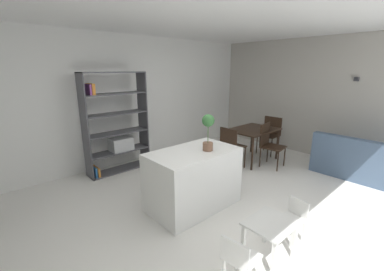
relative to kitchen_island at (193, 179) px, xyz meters
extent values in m
plane|color=silver|center=(0.18, -0.16, -0.45)|extent=(10.09, 10.09, 0.00)
cube|color=white|center=(0.18, -0.16, 2.35)|extent=(7.33, 5.36, 0.06)
cube|color=white|center=(0.18, 2.49, 0.94)|extent=(7.33, 0.06, 2.77)
cube|color=#B2ADA3|center=(3.81, -0.16, 0.94)|extent=(0.06, 5.36, 2.77)
cube|color=white|center=(0.00, 0.00, 0.00)|extent=(1.35, 0.80, 0.89)
cylinder|color=brown|center=(0.18, -0.12, 0.51)|extent=(0.15, 0.15, 0.12)
cylinder|color=#476633|center=(0.18, -0.12, 0.70)|extent=(0.01, 0.01, 0.26)
sphere|color=#346935|center=(0.18, -0.12, 0.90)|extent=(0.18, 0.18, 0.18)
cube|color=#4C4C51|center=(-0.80, 2.09, 0.56)|extent=(0.02, 0.37, 2.01)
cube|color=#4C4C51|center=(0.44, 2.09, 0.56)|extent=(0.02, 0.37, 2.01)
cube|color=#4C4C51|center=(-0.18, 2.09, 1.55)|extent=(1.26, 0.37, 0.02)
cube|color=#4C4C51|center=(-0.18, 2.09, -0.44)|extent=(1.26, 0.37, 0.02)
cube|color=#4C4C51|center=(-0.18, 2.09, -0.03)|extent=(1.22, 0.37, 0.02)
cube|color=#4C4C51|center=(-0.18, 2.09, 0.36)|extent=(1.22, 0.37, 0.02)
cube|color=#4C4C51|center=(-0.18, 2.09, 0.75)|extent=(1.22, 0.37, 0.02)
cube|color=#4C4C51|center=(-0.18, 2.09, 1.15)|extent=(1.22, 0.37, 0.02)
cube|color=#2D6BAD|center=(-0.73, 2.09, -0.33)|extent=(0.03, 0.31, 0.20)
cube|color=orange|center=(-0.67, 2.09, -0.34)|extent=(0.04, 0.31, 0.18)
cube|color=#8E4793|center=(-0.68, 2.09, 1.25)|extent=(0.03, 0.31, 0.19)
cube|color=orange|center=(-0.62, 2.09, 1.26)|extent=(0.06, 0.31, 0.20)
cube|color=#B7BABC|center=(-0.12, 2.09, 0.11)|extent=(0.44, 0.32, 0.26)
cube|color=silver|center=(-0.15, -1.40, 0.00)|extent=(0.52, 0.45, 0.03)
cube|color=silver|center=(-0.37, -1.58, -0.23)|extent=(0.04, 0.04, 0.44)
cube|color=silver|center=(0.07, -1.58, -0.23)|extent=(0.04, 0.04, 0.44)
cube|color=silver|center=(-0.37, -1.21, -0.23)|extent=(0.04, 0.04, 0.44)
cube|color=silver|center=(0.07, -1.21, -0.23)|extent=(0.04, 0.04, 0.44)
cube|color=white|center=(-0.65, -1.40, -0.14)|extent=(0.33, 0.33, 0.02)
cube|color=white|center=(-0.78, -1.41, -0.01)|extent=(0.05, 0.30, 0.24)
cube|color=white|center=(-0.51, -1.51, -0.30)|extent=(0.03, 0.03, 0.30)
cube|color=white|center=(-0.54, -1.26, -0.30)|extent=(0.03, 0.03, 0.30)
cube|color=white|center=(-0.78, -1.29, -0.30)|extent=(0.03, 0.03, 0.30)
cube|color=silver|center=(0.35, -1.40, -0.16)|extent=(0.31, 0.31, 0.02)
cube|color=silver|center=(0.47, -1.42, -0.04)|extent=(0.07, 0.27, 0.22)
cube|color=silver|center=(0.26, -1.27, -0.31)|extent=(0.03, 0.03, 0.27)
cube|color=silver|center=(0.22, -1.49, -0.31)|extent=(0.03, 0.03, 0.27)
cube|color=silver|center=(0.47, -1.31, -0.31)|extent=(0.03, 0.03, 0.27)
cube|color=silver|center=(0.44, -1.52, -0.31)|extent=(0.03, 0.03, 0.27)
cube|color=black|center=(2.36, 0.57, 0.28)|extent=(1.12, 0.83, 0.03)
cylinder|color=black|center=(1.86, 0.22, -0.09)|extent=(0.04, 0.04, 0.71)
cylinder|color=black|center=(2.86, 0.22, -0.09)|extent=(0.04, 0.04, 0.71)
cylinder|color=black|center=(1.86, 0.93, -0.09)|extent=(0.04, 0.04, 0.71)
cylinder|color=black|center=(2.86, 0.93, -0.09)|extent=(0.04, 0.04, 0.71)
cube|color=black|center=(3.04, 0.57, 0.03)|extent=(0.42, 0.47, 0.03)
cube|color=black|center=(3.22, 0.58, 0.25)|extent=(0.05, 0.46, 0.42)
cylinder|color=black|center=(2.86, 0.76, -0.22)|extent=(0.03, 0.03, 0.46)
cylinder|color=black|center=(2.87, 0.37, -0.22)|extent=(0.03, 0.03, 0.46)
cylinder|color=black|center=(3.20, 0.78, -0.22)|extent=(0.03, 0.03, 0.46)
cylinder|color=black|center=(3.22, 0.38, -0.22)|extent=(0.03, 0.03, 0.46)
cube|color=black|center=(1.68, 0.57, 0.03)|extent=(0.41, 0.43, 0.03)
cube|color=black|center=(1.49, 0.57, 0.24)|extent=(0.04, 0.42, 0.40)
cylinder|color=black|center=(1.85, 0.39, -0.21)|extent=(0.03, 0.03, 0.47)
cylinder|color=black|center=(1.85, 0.75, -0.21)|extent=(0.03, 0.03, 0.47)
cylinder|color=black|center=(1.51, 0.39, -0.21)|extent=(0.03, 0.03, 0.47)
cylinder|color=black|center=(1.50, 0.75, -0.21)|extent=(0.03, 0.03, 0.47)
cube|color=black|center=(2.36, 0.04, 0.00)|extent=(0.51, 0.51, 0.03)
cube|color=black|center=(2.33, 0.24, 0.24)|extent=(0.45, 0.09, 0.47)
cylinder|color=black|center=(2.19, -0.18, -0.23)|extent=(0.03, 0.03, 0.43)
cylinder|color=black|center=(2.58, -0.13, -0.23)|extent=(0.03, 0.03, 0.43)
cylinder|color=black|center=(2.14, 0.20, -0.23)|extent=(0.03, 0.03, 0.43)
cylinder|color=black|center=(2.52, 0.26, -0.23)|extent=(0.03, 0.03, 0.43)
cube|color=#475B75|center=(3.19, -1.49, -0.27)|extent=(0.88, 1.79, 0.35)
cube|color=#475B75|center=(2.84, -1.49, 0.14)|extent=(0.18, 1.79, 0.47)
cube|color=#475B75|center=(3.23, -0.66, 0.00)|extent=(0.68, 0.14, 0.20)
cube|color=#333338|center=(3.73, -0.94, 1.41)|extent=(0.08, 0.08, 0.08)
camera|label=1|loc=(-2.38, -2.58, 1.62)|focal=23.54mm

